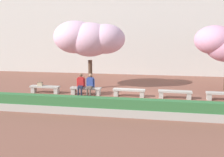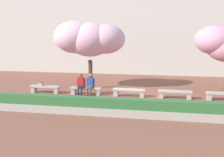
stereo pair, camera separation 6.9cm
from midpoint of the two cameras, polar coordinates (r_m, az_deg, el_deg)
ground_plane at (r=15.28m, az=3.83°, el=-3.94°), size 100.00×100.00×0.00m
building_facade at (r=25.36m, az=6.80°, el=9.79°), size 28.00×4.00×7.39m
stone_bench_west_end at (r=16.62m, az=-14.25°, el=-2.04°), size 1.87×0.47×0.45m
stone_bench_near_west at (r=15.72m, az=-5.61°, el=-2.45°), size 1.87×0.47×0.45m
stone_bench_center at (r=15.21m, az=3.85°, el=-2.83°), size 1.87×0.47×0.45m
stone_bench_near_east at (r=15.14m, az=13.67°, el=-3.14°), size 1.87×0.47×0.45m
stone_bench_east_end at (r=15.51m, az=23.31°, el=-3.36°), size 1.87×0.47×0.45m
person_seated_left at (r=15.67m, az=-6.69°, el=-1.03°), size 0.51×0.71×1.29m
person_seated_right at (r=15.51m, az=-4.66°, el=-1.11°), size 0.51×0.69×1.29m
handbag at (r=16.68m, az=-15.27°, el=-1.08°), size 0.30×0.15×0.34m
cherry_tree_main at (r=17.33m, az=-4.96°, el=8.65°), size 4.67×3.10×4.46m
planter_hedge_foreground at (r=11.60m, az=1.65°, el=-6.32°), size 16.05×0.50×0.80m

